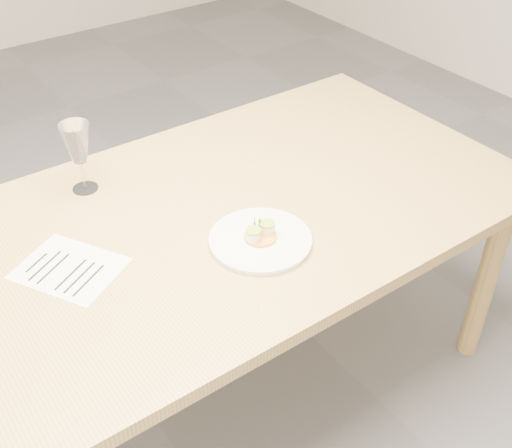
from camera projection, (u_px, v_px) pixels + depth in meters
ground at (156, 420)px, 2.15m from camera, size 7.00×7.00×0.00m
dining_table at (132, 267)px, 1.74m from camera, size 2.40×1.00×0.75m
dinner_plate at (261, 239)px, 1.71m from camera, size 0.28×0.28×0.07m
recipe_sheet at (69, 268)px, 1.63m from camera, size 0.30×0.32×0.00m
wine_glass_2 at (77, 145)px, 1.83m from camera, size 0.09×0.09×0.22m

